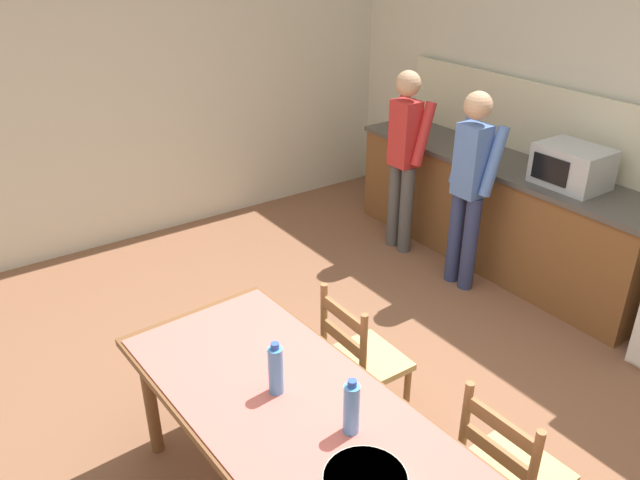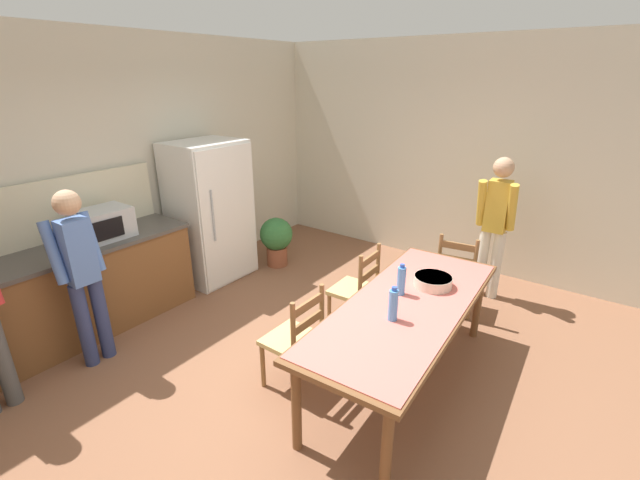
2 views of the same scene
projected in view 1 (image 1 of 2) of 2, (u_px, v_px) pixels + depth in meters
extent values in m
plane|color=brown|center=(361.00, 424.00, 3.74)|extent=(8.32, 8.32, 0.00)
cube|color=beige|center=(135.00, 80.00, 5.46)|extent=(0.12, 5.20, 2.90)
cube|color=brown|center=(496.00, 213.00, 5.38)|extent=(2.82, 0.62, 0.88)
cube|color=#4C4742|center=(503.00, 163.00, 5.17)|extent=(2.86, 0.66, 0.04)
cube|color=#B7BCC1|center=(448.00, 143.00, 5.63)|extent=(0.52, 0.38, 0.02)
cube|color=beige|center=(533.00, 119.00, 5.19)|extent=(2.82, 0.03, 0.60)
cube|color=#B2B7BC|center=(572.00, 166.00, 4.62)|extent=(0.50, 0.38, 0.30)
cube|color=black|center=(550.00, 170.00, 4.55)|extent=(0.30, 0.01, 0.19)
cylinder|color=brown|center=(151.00, 401.00, 3.40)|extent=(0.07, 0.07, 0.71)
cylinder|color=brown|center=(254.00, 354.00, 3.76)|extent=(0.07, 0.07, 0.71)
cube|color=brown|center=(314.00, 431.00, 2.67)|extent=(2.32, 0.98, 0.04)
cube|color=#D1665B|center=(314.00, 427.00, 2.66)|extent=(2.23, 0.94, 0.01)
cylinder|color=#4C8ED6|center=(276.00, 370.00, 2.81)|extent=(0.07, 0.07, 0.24)
cylinder|color=#2D51B2|center=(275.00, 346.00, 2.74)|extent=(0.04, 0.04, 0.03)
cylinder|color=#4C8ED6|center=(351.00, 409.00, 2.58)|extent=(0.07, 0.07, 0.24)
cylinder|color=#2D51B2|center=(352.00, 383.00, 2.52)|extent=(0.04, 0.04, 0.03)
cylinder|color=beige|center=(365.00, 479.00, 2.31)|extent=(0.31, 0.31, 0.02)
cylinder|color=olive|center=(500.00, 465.00, 3.19)|extent=(0.04, 0.04, 0.41)
cube|color=tan|center=(514.00, 471.00, 2.86)|extent=(0.43, 0.41, 0.04)
cylinder|color=olive|center=(533.00, 474.00, 2.53)|extent=(0.04, 0.04, 0.46)
cylinder|color=olive|center=(465.00, 424.00, 2.79)|extent=(0.04, 0.04, 0.46)
cube|color=olive|center=(501.00, 425.00, 2.60)|extent=(0.36, 0.04, 0.07)
cube|color=olive|center=(496.00, 452.00, 2.67)|extent=(0.36, 0.04, 0.07)
cylinder|color=olive|center=(407.00, 397.00, 3.64)|extent=(0.04, 0.04, 0.41)
cylinder|color=olive|center=(368.00, 365.00, 3.91)|extent=(0.04, 0.04, 0.41)
cylinder|color=olive|center=(361.00, 420.00, 3.47)|extent=(0.04, 0.04, 0.41)
cylinder|color=olive|center=(324.00, 385.00, 3.74)|extent=(0.04, 0.04, 0.41)
cube|color=tan|center=(366.00, 361.00, 3.59)|extent=(0.42, 0.40, 0.04)
cylinder|color=olive|center=(363.00, 352.00, 3.26)|extent=(0.04, 0.04, 0.46)
cylinder|color=olive|center=(324.00, 319.00, 3.52)|extent=(0.04, 0.04, 0.46)
cube|color=olive|center=(343.00, 315.00, 3.33)|extent=(0.36, 0.03, 0.07)
cube|color=olive|center=(343.00, 338.00, 3.40)|extent=(0.36, 0.03, 0.07)
cylinder|color=#4C4C4C|center=(394.00, 204.00, 5.65)|extent=(0.12, 0.12, 0.80)
cylinder|color=#4C4C4C|center=(406.00, 210.00, 5.53)|extent=(0.12, 0.12, 0.80)
cube|color=red|center=(405.00, 134.00, 5.28)|extent=(0.23, 0.18, 0.57)
sphere|color=tan|center=(408.00, 83.00, 5.09)|extent=(0.21, 0.21, 0.21)
cylinder|color=red|center=(399.00, 125.00, 5.42)|extent=(0.09, 0.22, 0.54)
cylinder|color=red|center=(424.00, 134.00, 5.19)|extent=(0.09, 0.22, 0.54)
cylinder|color=navy|center=(455.00, 237.00, 5.07)|extent=(0.12, 0.12, 0.79)
cylinder|color=navy|center=(470.00, 244.00, 4.96)|extent=(0.12, 0.12, 0.79)
cube|color=#5175BC|center=(472.00, 161.00, 4.71)|extent=(0.22, 0.18, 0.56)
sphere|color=tan|center=(478.00, 106.00, 4.52)|extent=(0.21, 0.21, 0.21)
cylinder|color=#5175BC|center=(463.00, 150.00, 4.85)|extent=(0.09, 0.21, 0.54)
cylinder|color=#5175BC|center=(494.00, 162.00, 4.62)|extent=(0.09, 0.21, 0.54)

